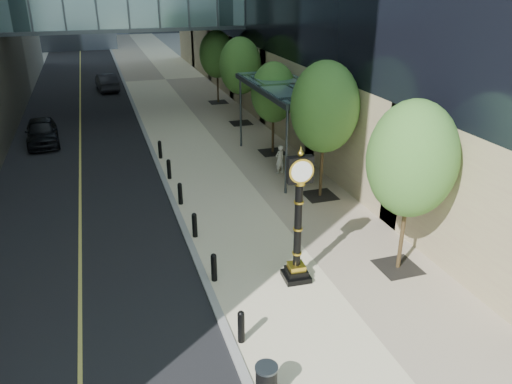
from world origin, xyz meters
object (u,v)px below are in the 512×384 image
Objects in this scene: trash_bin at (266,383)px; car_near at (42,132)px; street_clock at (298,227)px; pedestrian at (280,159)px; car_far at (107,82)px.

trash_bin is 23.91m from car_near.
pedestrian is (2.90, 9.37, -1.22)m from street_clock.
street_clock is 1.01× the size of car_near.
pedestrian is 0.33× the size of car_far.
pedestrian reaches higher than car_far.
car_near is (-9.04, 18.47, -1.24)m from street_clock.
car_far is (-4.59, 33.27, -1.27)m from street_clock.
car_far is (4.44, 14.80, -0.02)m from car_near.
trash_bin is 0.20× the size of car_near.
car_near reaches higher than trash_bin.
car_far is at bearing 92.96° from trash_bin.
car_far is (-7.49, 23.90, -0.05)m from pedestrian.
street_clock is 5.05× the size of trash_bin.
street_clock is 1.01× the size of car_far.
street_clock is 33.61m from car_far.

